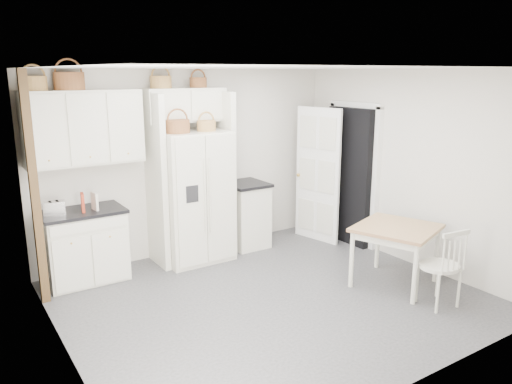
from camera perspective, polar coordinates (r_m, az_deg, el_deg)
floor at (r=5.93m, az=1.65°, el=-12.00°), size 4.50×4.50×0.00m
ceiling at (r=5.35m, az=1.85°, el=14.00°), size 4.50×4.50×0.00m
wall_back at (r=7.19m, az=-7.44°, el=3.37°), size 4.50×0.00×4.50m
wall_left at (r=4.63m, az=-21.76°, el=-3.22°), size 0.00×4.00×4.00m
wall_right at (r=7.01m, az=17.02°, el=2.62°), size 0.00×4.00×4.00m
refrigerator at (r=6.89m, az=-7.14°, el=-0.49°), size 0.93×0.75×1.79m
base_cab_left at (r=6.60m, az=-18.96°, el=-5.96°), size 0.94×0.60×0.87m
base_cab_right at (r=7.47m, az=-1.22°, el=-2.71°), size 0.53×0.63×0.93m
dining_table at (r=6.38m, az=15.58°, el=-7.00°), size 1.15×1.15×0.75m
windsor_chair at (r=5.95m, az=20.24°, el=-7.94°), size 0.50×0.46×0.93m
counter_left at (r=6.47m, az=-19.27°, el=-2.14°), size 0.98×0.64×0.04m
counter_right at (r=7.35m, az=-1.24°, el=0.93°), size 0.57×0.68×0.04m
toaster at (r=6.33m, az=-22.08°, el=-1.74°), size 0.27×0.19×0.17m
cookbook_red at (r=6.36m, az=-19.20°, el=-1.15°), size 0.06×0.16×0.23m
cookbook_cream at (r=6.39m, az=-17.96°, el=-1.01°), size 0.05×0.15×0.22m
basket_upper_a at (r=6.30m, az=-24.05°, el=11.27°), size 0.29×0.29×0.16m
basket_upper_b at (r=6.38m, az=-20.57°, el=11.78°), size 0.35×0.35×0.21m
basket_bridge_a at (r=6.73m, az=-10.82°, el=12.23°), size 0.28×0.28×0.16m
basket_bridge_b at (r=6.96m, az=-6.62°, el=12.33°), size 0.24×0.24×0.14m
basket_fridge_a at (r=6.53m, az=-8.94°, el=7.42°), size 0.32×0.32×0.17m
basket_fridge_b at (r=6.71m, az=-5.70°, el=7.54°), size 0.26×0.26×0.14m
upper_cabinet at (r=6.44m, az=-19.09°, el=6.96°), size 1.40×0.34×0.90m
bridge_cabinet at (r=6.88m, az=-8.16°, el=9.82°), size 1.12×0.34×0.45m
fridge_panel_left at (r=6.69m, az=-11.35°, el=1.14°), size 0.08×0.60×2.30m
fridge_panel_right at (r=7.12m, az=-3.74°, el=2.13°), size 0.08×0.60×2.30m
trim_post at (r=5.93m, az=-24.00°, el=0.12°), size 0.09×0.09×2.60m
doorway_void at (r=7.66m, az=10.73°, el=1.78°), size 0.18×0.85×2.05m
door_slab at (r=7.66m, az=7.05°, el=1.92°), size 0.21×0.79×2.05m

